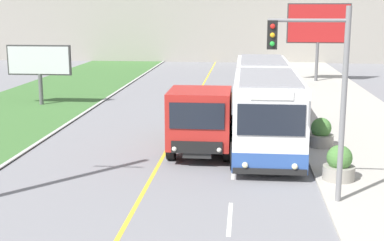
{
  "coord_description": "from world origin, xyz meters",
  "views": [
    {
      "loc": [
        3.06,
        -5.97,
        5.63
      ],
      "look_at": [
        1.1,
        14.05,
        1.4
      ],
      "focal_mm": 50.0,
      "sensor_mm": 36.0,
      "label": 1
    }
  ],
  "objects_px": {
    "billboard_small": "(39,62)",
    "planter_round_second": "(321,134)",
    "dump_truck": "(201,120)",
    "planter_round_near": "(339,165)",
    "billboard_large": "(318,25)",
    "city_bus": "(264,101)",
    "traffic_light_mast": "(321,80)"
  },
  "relations": [
    {
      "from": "city_bus",
      "to": "billboard_large",
      "type": "bearing_deg",
      "value": 75.98
    },
    {
      "from": "dump_truck",
      "to": "planter_round_second",
      "type": "height_order",
      "value": "dump_truck"
    },
    {
      "from": "dump_truck",
      "to": "billboard_large",
      "type": "relative_size",
      "value": 1.05
    },
    {
      "from": "dump_truck",
      "to": "traffic_light_mast",
      "type": "bearing_deg",
      "value": -53.6
    },
    {
      "from": "dump_truck",
      "to": "billboard_large",
      "type": "bearing_deg",
      "value": 71.72
    },
    {
      "from": "billboard_large",
      "to": "planter_round_second",
      "type": "height_order",
      "value": "billboard_large"
    },
    {
      "from": "planter_round_second",
      "to": "billboard_large",
      "type": "bearing_deg",
      "value": 83.28
    },
    {
      "from": "traffic_light_mast",
      "to": "planter_round_second",
      "type": "relative_size",
      "value": 4.82
    },
    {
      "from": "planter_round_second",
      "to": "city_bus",
      "type": "bearing_deg",
      "value": 142.79
    },
    {
      "from": "city_bus",
      "to": "billboard_small",
      "type": "height_order",
      "value": "billboard_small"
    },
    {
      "from": "billboard_small",
      "to": "planter_round_near",
      "type": "height_order",
      "value": "billboard_small"
    },
    {
      "from": "dump_truck",
      "to": "planter_round_second",
      "type": "bearing_deg",
      "value": 15.33
    },
    {
      "from": "dump_truck",
      "to": "city_bus",
      "type": "bearing_deg",
      "value": 50.36
    },
    {
      "from": "city_bus",
      "to": "traffic_light_mast",
      "type": "xyz_separation_m",
      "value": [
        1.26,
        -8.2,
        2.03
      ]
    },
    {
      "from": "city_bus",
      "to": "billboard_large",
      "type": "distance_m",
      "value": 19.64
    },
    {
      "from": "billboard_small",
      "to": "dump_truck",
      "type": "bearing_deg",
      "value": -43.81
    },
    {
      "from": "dump_truck",
      "to": "billboard_large",
      "type": "distance_m",
      "value": 23.28
    },
    {
      "from": "planter_round_second",
      "to": "billboard_small",
      "type": "bearing_deg",
      "value": 150.42
    },
    {
      "from": "planter_round_near",
      "to": "billboard_large",
      "type": "bearing_deg",
      "value": 84.44
    },
    {
      "from": "billboard_large",
      "to": "billboard_small",
      "type": "relative_size",
      "value": 1.58
    },
    {
      "from": "traffic_light_mast",
      "to": "billboard_small",
      "type": "bearing_deg",
      "value": 133.17
    },
    {
      "from": "city_bus",
      "to": "dump_truck",
      "type": "bearing_deg",
      "value": -129.64
    },
    {
      "from": "dump_truck",
      "to": "billboard_small",
      "type": "distance_m",
      "value": 14.39
    },
    {
      "from": "billboard_large",
      "to": "planter_round_near",
      "type": "xyz_separation_m",
      "value": [
        -2.43,
        -25.0,
        -3.76
      ]
    },
    {
      "from": "city_bus",
      "to": "planter_round_second",
      "type": "height_order",
      "value": "city_bus"
    },
    {
      "from": "billboard_large",
      "to": "planter_round_second",
      "type": "bearing_deg",
      "value": -96.72
    },
    {
      "from": "billboard_small",
      "to": "planter_round_second",
      "type": "bearing_deg",
      "value": -29.58
    },
    {
      "from": "city_bus",
      "to": "planter_round_near",
      "type": "bearing_deg",
      "value": -69.65
    },
    {
      "from": "dump_truck",
      "to": "traffic_light_mast",
      "type": "height_order",
      "value": "traffic_light_mast"
    },
    {
      "from": "dump_truck",
      "to": "planter_round_near",
      "type": "bearing_deg",
      "value": -32.69
    },
    {
      "from": "city_bus",
      "to": "billboard_large",
      "type": "height_order",
      "value": "billboard_large"
    },
    {
      "from": "dump_truck",
      "to": "planter_round_near",
      "type": "distance_m",
      "value": 5.76
    }
  ]
}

